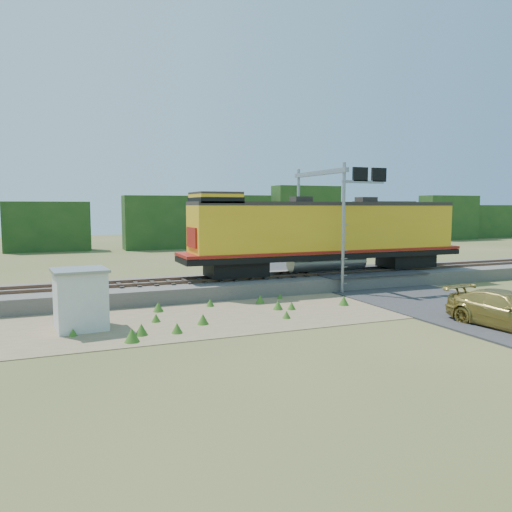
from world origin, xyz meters
name	(u,v)px	position (x,y,z in m)	size (l,w,h in m)	color
ground	(307,310)	(0.00, 0.00, 0.00)	(140.00, 140.00, 0.00)	#475123
ballast	(259,284)	(0.00, 6.00, 0.40)	(70.00, 5.00, 0.80)	slate
rails	(259,276)	(0.00, 6.00, 0.88)	(70.00, 1.54, 0.16)	brown
dirt_shoulder	(265,311)	(-2.00, 0.50, 0.01)	(26.00, 8.00, 0.03)	#8C7754
road	(413,296)	(7.00, 0.74, 0.09)	(7.00, 66.00, 0.86)	#38383A
tree_line_north	(155,223)	(0.00, 38.00, 3.07)	(130.00, 3.00, 6.50)	#1B3E16
weed_clumps	(239,315)	(-3.50, 0.10, 0.00)	(15.00, 6.20, 0.56)	#38691E
locomotive	(324,233)	(4.34, 6.00, 3.35)	(18.76, 2.86, 4.84)	black
shed	(80,299)	(-10.37, 0.04, 1.26)	(2.29, 2.29, 2.49)	silver
signal_gantry	(330,197)	(4.38, 5.32, 5.57)	(2.96, 6.20, 7.46)	gray
car	(509,311)	(5.81, -6.55, 0.76)	(2.14, 5.26, 1.53)	olive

